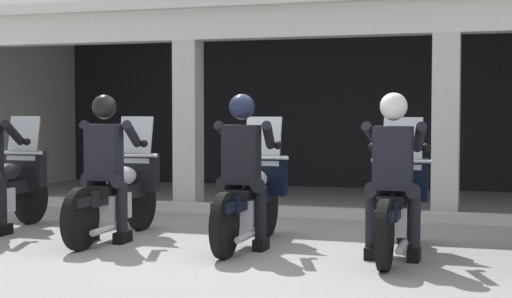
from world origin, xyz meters
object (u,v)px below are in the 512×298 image
Objects in this scene: motorcycle_far_left at (2,188)px; police_officer_right at (393,161)px; police_officer_left at (105,155)px; police_officer_center at (242,158)px; motorcycle_center at (251,197)px; motorcycle_right at (397,204)px; motorcycle_left at (118,193)px.

police_officer_right is at bearing -25.11° from motorcycle_far_left.
police_officer_center is at bearing -17.39° from police_officer_left.
police_officer_center is (-0.00, -0.28, 0.44)m from motorcycle_center.
motorcycle_far_left is at bearing 163.77° from motorcycle_right.
police_officer_left is 1.00× the size of police_officer_right.
police_officer_left is 1.00× the size of police_officer_center.
police_officer_left reaches higher than motorcycle_center.
motorcycle_left is at bearing 158.66° from police_officer_right.
motorcycle_right is at bearing -7.64° from police_officer_center.
motorcycle_far_left is 1.29× the size of police_officer_left.
motorcycle_center is (3.08, -0.02, 0.00)m from motorcycle_far_left.
motorcycle_center is at bearing 75.75° from police_officer_center.
motorcycle_far_left is at bearing 160.27° from police_officer_right.
police_officer_right reaches higher than motorcycle_center.
police_officer_left is 0.78× the size of motorcycle_center.
police_officer_right is (1.54, -0.11, 0.00)m from police_officer_center.
police_officer_right is at bearing -104.81° from motorcycle_right.
motorcycle_far_left is 4.62m from motorcycle_right.
motorcycle_center is 1.29× the size of police_officer_center.
motorcycle_far_left is 1.29× the size of police_officer_center.
police_officer_left is 3.08m from police_officer_right.
motorcycle_right is 1.29× the size of police_officer_right.
police_officer_center reaches higher than motorcycle_right.
motorcycle_left is 1.29× the size of police_officer_left.
motorcycle_far_left is at bearing 159.59° from motorcycle_left.
motorcycle_right is at bearing -18.15° from motorcycle_center.
motorcycle_far_left is 3.08m from motorcycle_center.
police_officer_left is 0.78× the size of motorcycle_right.
police_officer_right is at bearing -20.01° from police_officer_left.
motorcycle_left is 1.00× the size of motorcycle_center.
police_officer_left and police_officer_right have the same top height.
motorcycle_center is 1.00× the size of motorcycle_right.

